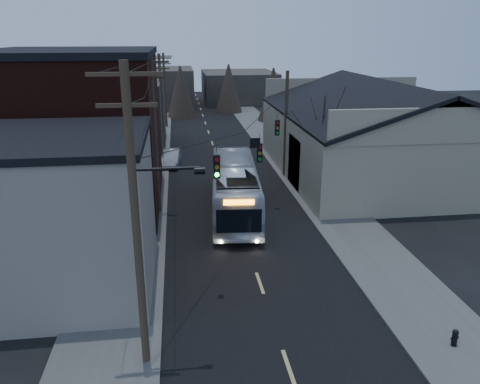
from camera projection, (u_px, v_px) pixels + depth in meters
name	position (u px, v px, depth m)	size (l,w,h in m)	color
road_surface	(219.00, 162.00, 42.78)	(9.00, 110.00, 0.02)	black
sidewalk_left	(147.00, 164.00, 41.95)	(4.00, 110.00, 0.12)	#474744
sidewalk_right	(288.00, 159.00, 43.57)	(4.00, 110.00, 0.12)	#474744
building_clapboard	(58.00, 216.00, 20.83)	(8.00, 8.00, 7.00)	slate
building_brick	(79.00, 134.00, 30.54)	(10.00, 12.00, 10.00)	black
building_left_far	(117.00, 116.00, 46.10)	(9.00, 14.00, 7.00)	#322E28
warehouse	(379.00, 141.00, 38.83)	(16.16, 20.60, 7.73)	gray
building_far_left	(161.00, 88.00, 73.91)	(10.00, 12.00, 6.00)	#322E28
building_far_right	(239.00, 87.00, 80.38)	(12.00, 14.00, 5.00)	#322E28
bare_tree	(322.00, 147.00, 33.04)	(0.40, 0.40, 7.20)	black
utility_lines	(184.00, 121.00, 35.30)	(11.24, 45.28, 10.50)	#382B1E
bus	(235.00, 187.00, 30.54)	(2.82, 12.05, 3.36)	#B5BCC2
parked_car	(171.00, 158.00, 41.62)	(1.49, 4.29, 1.41)	#929599
fire_hydrant	(455.00, 337.00, 17.44)	(0.33, 0.23, 0.67)	black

